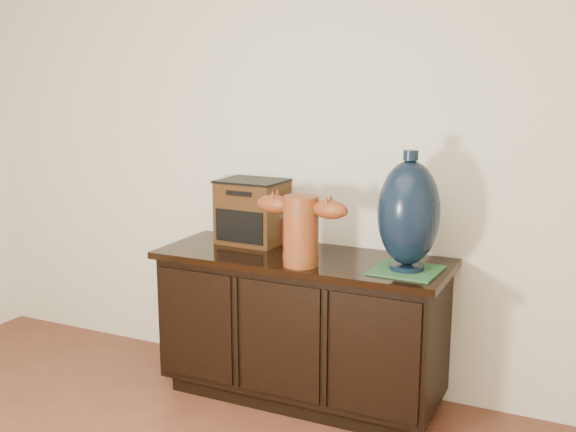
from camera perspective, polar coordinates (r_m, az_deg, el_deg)
The scene contains 6 objects.
sideboard at distance 3.45m, azimuth 1.15°, elevation -9.27°, with size 1.46×0.56×0.75m.
terracotta_vessel at distance 3.12m, azimuth 1.11°, elevation -0.91°, with size 0.46×0.17×0.33m.
tv_radio at distance 3.57m, azimuth -3.05°, elevation 0.39°, with size 0.35×0.29×0.34m.
green_mat at distance 3.12m, azimuth 10.01°, elevation -4.53°, with size 0.29×0.29×0.01m, color #295B31.
lamp_base at distance 3.05m, azimuth 10.18°, elevation 0.20°, with size 0.30×0.30×0.54m.
spray_can at distance 3.54m, azimuth -0.22°, elevation -1.14°, with size 0.06×0.06×0.16m.
Camera 1 is at (1.31, -0.72, 1.61)m, focal length 42.00 mm.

